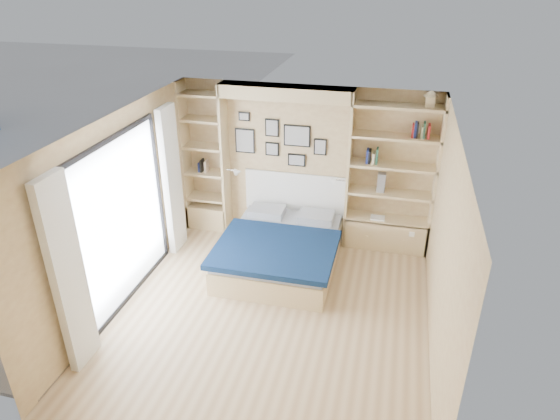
# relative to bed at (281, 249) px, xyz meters

# --- Properties ---
(ground) EXTENTS (4.50, 4.50, 0.00)m
(ground) POSITION_rel_bed_xyz_m (0.15, -1.18, -0.27)
(ground) COLOR tan
(ground) RESTS_ON ground
(room_shell) EXTENTS (4.50, 4.50, 4.50)m
(room_shell) POSITION_rel_bed_xyz_m (-0.24, 0.34, 0.80)
(room_shell) COLOR #CEB37F
(room_shell) RESTS_ON ground
(bed) EXTENTS (1.70, 2.12, 1.07)m
(bed) POSITION_rel_bed_xyz_m (0.00, 0.00, 0.00)
(bed) COLOR beige
(bed) RESTS_ON ground
(photo_gallery) EXTENTS (1.48, 0.02, 0.82)m
(photo_gallery) POSITION_rel_bed_xyz_m (-0.30, 1.04, 1.33)
(photo_gallery) COLOR black
(photo_gallery) RESTS_ON ground
(reading_lamps) EXTENTS (1.92, 0.12, 0.15)m
(reading_lamps) POSITION_rel_bed_xyz_m (-0.15, 0.82, 0.83)
(reading_lamps) COLOR silver
(reading_lamps) RESTS_ON ground
(shelf_decor) EXTENTS (3.60, 0.23, 2.03)m
(shelf_decor) POSITION_rel_bed_xyz_m (1.27, 0.89, 1.43)
(shelf_decor) COLOR navy
(shelf_decor) RESTS_ON ground
(deck) EXTENTS (3.20, 4.00, 0.05)m
(deck) POSITION_rel_bed_xyz_m (-3.45, -1.18, -0.27)
(deck) COLOR #6E6151
(deck) RESTS_ON ground
(deck_chair) EXTENTS (0.66, 0.93, 0.85)m
(deck_chair) POSITION_rel_bed_xyz_m (-2.99, -0.77, 0.13)
(deck_chair) COLOR tan
(deck_chair) RESTS_ON ground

